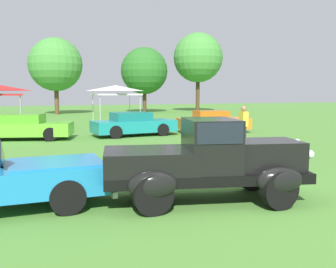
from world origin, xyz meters
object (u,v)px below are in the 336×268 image
object	(u,v)px
show_car_lime	(26,127)
spectator_near_truck	(243,125)
show_car_orange	(213,122)
show_car_teal	(134,124)
feature_pickup_truck	(207,160)
canopy_tent_right_field	(116,90)

from	to	relation	value
show_car_lime	spectator_near_truck	world-z (taller)	spectator_near_truck
show_car_orange	spectator_near_truck	bearing A→B (deg)	-105.56
show_car_teal	feature_pickup_truck	bearing A→B (deg)	-98.64
feature_pickup_truck	show_car_orange	world-z (taller)	feature_pickup_truck
show_car_teal	show_car_orange	xyz separation A→B (m)	(4.62, 0.02, -0.00)
canopy_tent_right_field	show_car_teal	bearing A→B (deg)	-95.14
spectator_near_truck	show_car_teal	bearing A→B (deg)	119.20
show_car_lime	show_car_teal	bearing A→B (deg)	-3.36
feature_pickup_truck	show_car_teal	world-z (taller)	feature_pickup_truck
feature_pickup_truck	show_car_teal	xyz separation A→B (m)	(1.80, 11.84, -0.26)
feature_pickup_truck	canopy_tent_right_field	bearing A→B (deg)	82.59
show_car_lime	show_car_orange	bearing A→B (deg)	-1.69
show_car_teal	show_car_orange	distance (m)	4.62
canopy_tent_right_field	spectator_near_truck	bearing A→B (deg)	-78.19
show_car_lime	show_car_orange	size ratio (longest dim) A/B	1.09
show_car_teal	show_car_orange	world-z (taller)	same
show_car_teal	show_car_lime	bearing A→B (deg)	176.64
show_car_teal	spectator_near_truck	xyz separation A→B (m)	(3.08, -5.51, 0.31)
show_car_lime	show_car_teal	xyz separation A→B (m)	(5.20, -0.31, 0.00)
feature_pickup_truck	canopy_tent_right_field	xyz separation A→B (m)	(2.38, 18.28, 1.56)
feature_pickup_truck	show_car_orange	bearing A→B (deg)	61.59
show_car_lime	show_car_orange	distance (m)	9.82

